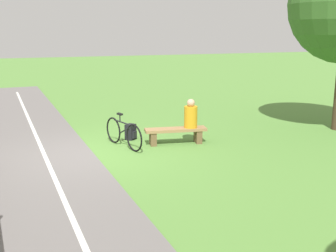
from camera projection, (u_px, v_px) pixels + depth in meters
name	position (u px, v px, depth m)	size (l,w,h in m)	color
ground_plane	(92.00, 154.00, 10.53)	(80.00, 80.00, 0.00)	#548438
paved_path	(77.00, 229.00, 6.55)	(2.35, 36.00, 0.02)	#66605E
path_centre_line	(77.00, 228.00, 6.55)	(0.10, 32.00, 0.00)	silver
bench	(176.00, 133.00, 11.43)	(1.75, 0.68, 0.44)	#937047
person_seated	(191.00, 115.00, 11.40)	(0.42, 0.42, 0.80)	orange
bicycle	(123.00, 133.00, 11.09)	(0.56, 1.73, 0.91)	black
backpack	(131.00, 132.00, 11.90)	(0.36, 0.36, 0.44)	black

